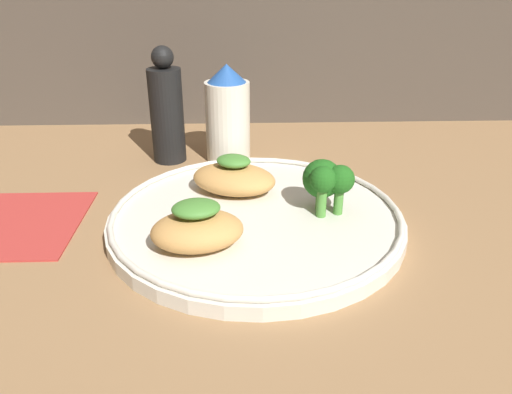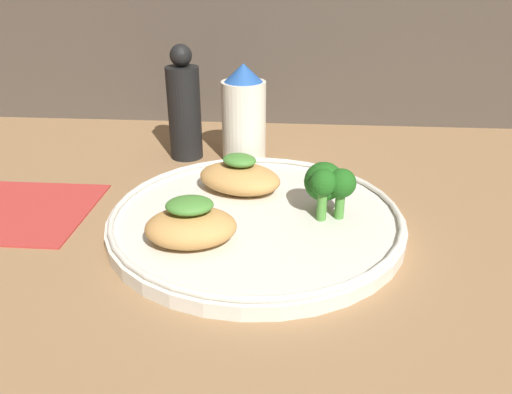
{
  "view_description": "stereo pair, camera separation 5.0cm",
  "coord_description": "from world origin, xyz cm",
  "px_view_note": "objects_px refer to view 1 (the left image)",
  "views": [
    {
      "loc": [
        -1.53,
        -45.08,
        25.24
      ],
      "look_at": [
        0.0,
        0.0,
        3.4
      ],
      "focal_mm": 35.0,
      "sensor_mm": 36.0,
      "label": 1
    },
    {
      "loc": [
        3.47,
        -44.98,
        25.24
      ],
      "look_at": [
        0.0,
        0.0,
        3.4
      ],
      "focal_mm": 35.0,
      "sensor_mm": 36.0,
      "label": 2
    }
  ],
  "objects_px": {
    "plate": "(256,218)",
    "broccoli_bunch": "(326,180)",
    "sauce_bottle": "(228,115)",
    "pepper_grinder": "(167,111)"
  },
  "relations": [
    {
      "from": "plate",
      "to": "broccoli_bunch",
      "type": "bearing_deg",
      "value": 4.76
    },
    {
      "from": "plate",
      "to": "sauce_bottle",
      "type": "bearing_deg",
      "value": 99.21
    },
    {
      "from": "plate",
      "to": "broccoli_bunch",
      "type": "relative_size",
      "value": 5.51
    },
    {
      "from": "plate",
      "to": "broccoli_bunch",
      "type": "xyz_separation_m",
      "value": [
        0.07,
        0.01,
        0.04
      ]
    },
    {
      "from": "plate",
      "to": "broccoli_bunch",
      "type": "height_order",
      "value": "broccoli_bunch"
    },
    {
      "from": "plate",
      "to": "sauce_bottle",
      "type": "xyz_separation_m",
      "value": [
        -0.03,
        0.19,
        0.05
      ]
    },
    {
      "from": "plate",
      "to": "sauce_bottle",
      "type": "distance_m",
      "value": 0.2
    },
    {
      "from": "sauce_bottle",
      "to": "pepper_grinder",
      "type": "xyz_separation_m",
      "value": [
        -0.08,
        0.0,
        0.01
      ]
    },
    {
      "from": "pepper_grinder",
      "to": "plate",
      "type": "bearing_deg",
      "value": -59.95
    },
    {
      "from": "broccoli_bunch",
      "to": "sauce_bottle",
      "type": "xyz_separation_m",
      "value": [
        -0.1,
        0.19,
        0.01
      ]
    }
  ]
}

